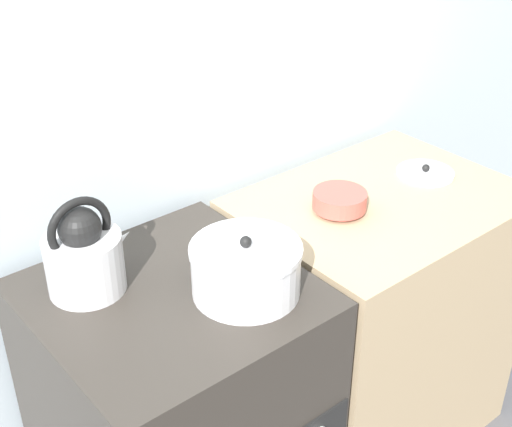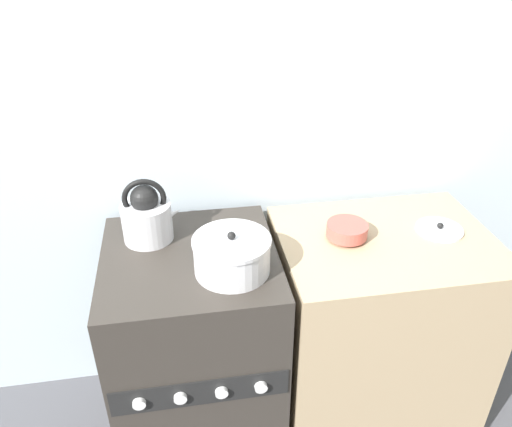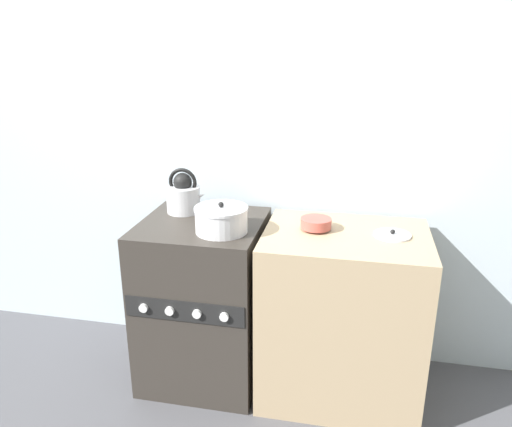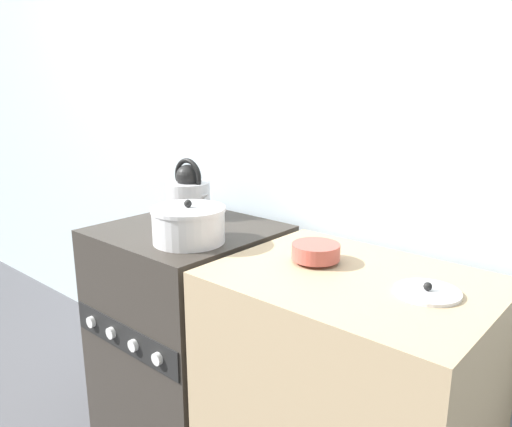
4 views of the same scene
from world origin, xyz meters
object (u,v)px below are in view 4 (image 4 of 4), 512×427
object	(u,v)px
enamel_bowl	(316,252)
loose_pot_lid	(427,292)
stove	(191,334)
kettle	(189,194)
cooking_pot	(189,225)

from	to	relation	value
enamel_bowl	loose_pot_lid	bearing A→B (deg)	-1.47
stove	kettle	bearing A→B (deg)	135.22
kettle	loose_pot_lid	bearing A→B (deg)	-6.37
enamel_bowl	loose_pot_lid	world-z (taller)	enamel_bowl
cooking_pot	loose_pot_lid	world-z (taller)	cooking_pot
stove	kettle	world-z (taller)	kettle
cooking_pot	loose_pot_lid	size ratio (longest dim) A/B	1.47
stove	enamel_bowl	distance (m)	0.77
cooking_pot	loose_pot_lid	distance (m)	0.84
cooking_pot	enamel_bowl	world-z (taller)	cooking_pot
cooking_pot	enamel_bowl	distance (m)	0.47
kettle	loose_pot_lid	size ratio (longest dim) A/B	1.38
kettle	loose_pot_lid	world-z (taller)	kettle
kettle	enamel_bowl	distance (m)	0.74
kettle	stove	bearing A→B (deg)	-44.78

